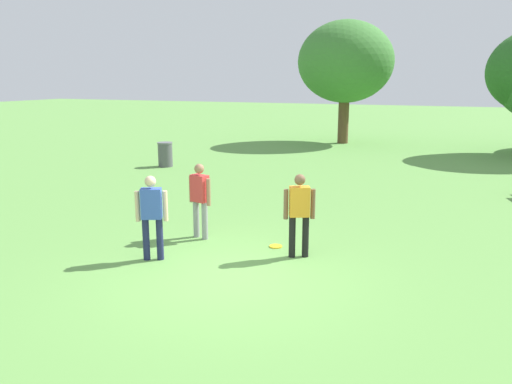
{
  "coord_description": "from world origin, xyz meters",
  "views": [
    {
      "loc": [
        3.55,
        -7.48,
        3.41
      ],
      "look_at": [
        -0.48,
        2.36,
        1.0
      ],
      "focal_mm": 35.34,
      "sensor_mm": 36.0,
      "label": 1
    }
  ],
  "objects_px": {
    "frisbee": "(276,246)",
    "tree_tall_left": "(346,62)",
    "person_bystander": "(200,196)",
    "trash_can_further_along": "(165,154)",
    "person_catcher": "(152,212)",
    "person_thrower": "(299,210)"
  },
  "relations": [
    {
      "from": "frisbee",
      "to": "tree_tall_left",
      "type": "bearing_deg",
      "value": 98.3
    },
    {
      "from": "person_bystander",
      "to": "trash_can_further_along",
      "type": "height_order",
      "value": "person_bystander"
    },
    {
      "from": "person_bystander",
      "to": "frisbee",
      "type": "height_order",
      "value": "person_bystander"
    },
    {
      "from": "tree_tall_left",
      "to": "trash_can_further_along",
      "type": "bearing_deg",
      "value": -115.97
    },
    {
      "from": "person_catcher",
      "to": "person_bystander",
      "type": "xyz_separation_m",
      "value": [
        0.2,
        1.53,
        0.0
      ]
    },
    {
      "from": "person_thrower",
      "to": "person_bystander",
      "type": "height_order",
      "value": "same"
    },
    {
      "from": "person_thrower",
      "to": "person_bystander",
      "type": "xyz_separation_m",
      "value": [
        -2.33,
        0.33,
        0.0
      ]
    },
    {
      "from": "person_bystander",
      "to": "tree_tall_left",
      "type": "xyz_separation_m",
      "value": [
        -0.81,
        17.44,
        3.27
      ]
    },
    {
      "from": "person_bystander",
      "to": "trash_can_further_along",
      "type": "bearing_deg",
      "value": 126.83
    },
    {
      "from": "person_thrower",
      "to": "person_bystander",
      "type": "relative_size",
      "value": 1.0
    },
    {
      "from": "person_catcher",
      "to": "tree_tall_left",
      "type": "xyz_separation_m",
      "value": [
        -0.62,
        18.97,
        3.27
      ]
    },
    {
      "from": "person_thrower",
      "to": "trash_can_further_along",
      "type": "distance_m",
      "value": 11.2
    },
    {
      "from": "person_catcher",
      "to": "tree_tall_left",
      "type": "bearing_deg",
      "value": 91.86
    },
    {
      "from": "person_bystander",
      "to": "tree_tall_left",
      "type": "bearing_deg",
      "value": 92.67
    },
    {
      "from": "person_thrower",
      "to": "tree_tall_left",
      "type": "relative_size",
      "value": 0.26
    },
    {
      "from": "trash_can_further_along",
      "to": "tree_tall_left",
      "type": "height_order",
      "value": "tree_tall_left"
    },
    {
      "from": "person_catcher",
      "to": "frisbee",
      "type": "xyz_separation_m",
      "value": [
        1.92,
        1.59,
        -0.93
      ]
    },
    {
      "from": "trash_can_further_along",
      "to": "tree_tall_left",
      "type": "xyz_separation_m",
      "value": [
        4.83,
        9.91,
        3.73
      ]
    },
    {
      "from": "person_thrower",
      "to": "frisbee",
      "type": "relative_size",
      "value": 6.15
    },
    {
      "from": "person_catcher",
      "to": "trash_can_further_along",
      "type": "bearing_deg",
      "value": 120.99
    },
    {
      "from": "frisbee",
      "to": "tree_tall_left",
      "type": "height_order",
      "value": "tree_tall_left"
    },
    {
      "from": "trash_can_further_along",
      "to": "tree_tall_left",
      "type": "relative_size",
      "value": 0.15
    }
  ]
}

